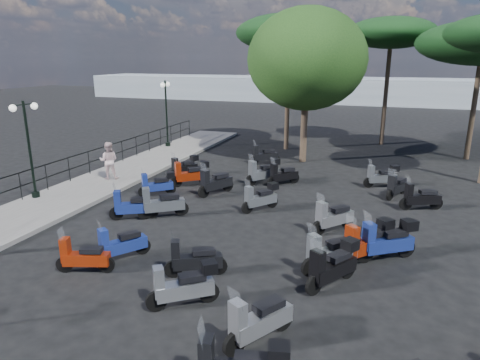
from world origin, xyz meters
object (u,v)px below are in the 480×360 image
(pedestrian_far, at_px, (109,161))
(scooter_4, at_px, (184,167))
(pine_0, at_px, (391,33))
(scooter_19, at_px, (387,241))
(scooter_18, at_px, (333,266))
(scooter_21, at_px, (382,177))
(lamp_post_2, at_px, (166,109))
(scooter_25, at_px, (330,254))
(scooter_12, at_px, (184,286))
(scooter_20, at_px, (333,218))
(scooter_11, at_px, (264,156))
(scooter_2, at_px, (121,245))
(scooter_13, at_px, (261,198))
(scooter_26, at_px, (397,187))
(scooter_5, at_px, (191,174))
(pine_2, at_px, (290,33))
(scooter_14, at_px, (263,172))
(scooter_24, at_px, (367,242))
(scooter_3, at_px, (157,185))
(scooter_10, at_px, (215,183))
(scooter_17, at_px, (258,321))
(lamp_post_1, at_px, (29,144))
(scooter_27, at_px, (420,198))
(scooter_1, at_px, (83,257))
(scooter_8, at_px, (132,206))
(scooter_9, at_px, (162,204))
(broadleaf_tree, at_px, (307,59))
(scooter_7, at_px, (194,260))

(pedestrian_far, height_order, scooter_4, pedestrian_far)
(pine_0, bearing_deg, scooter_19, -88.08)
(scooter_18, height_order, scooter_21, scooter_18)
(lamp_post_2, xyz_separation_m, scooter_25, (11.79, -12.89, -1.94))
(scooter_12, relative_size, scooter_20, 1.01)
(scooter_4, xyz_separation_m, scooter_20, (7.56, -4.44, 0.00))
(scooter_11, xyz_separation_m, scooter_20, (4.67, -8.12, 0.02))
(scooter_2, bearing_deg, scooter_13, -81.21)
(scooter_13, height_order, scooter_26, scooter_26)
(scooter_5, xyz_separation_m, scooter_21, (8.02, 2.54, -0.05))
(scooter_18, height_order, pine_2, pine_2)
(scooter_14, distance_m, scooter_24, 8.01)
(scooter_3, xyz_separation_m, pine_0, (8.45, 14.45, 6.46))
(scooter_11, bearing_deg, pedestrian_far, 98.35)
(scooter_2, xyz_separation_m, scooter_11, (0.69, 12.13, 0.01))
(scooter_4, relative_size, pine_0, 0.18)
(scooter_4, relative_size, scooter_26, 0.96)
(scooter_10, distance_m, scooter_18, 8.10)
(scooter_17, bearing_deg, lamp_post_2, -24.56)
(scooter_2, xyz_separation_m, scooter_10, (0.24, 6.37, 0.05))
(scooter_13, xyz_separation_m, scooter_18, (3.25, -4.68, 0.05))
(lamp_post_1, xyz_separation_m, scooter_27, (14.42, 3.88, -1.86))
(pedestrian_far, distance_m, pine_0, 18.62)
(scooter_2, xyz_separation_m, scooter_19, (7.06, 2.46, 0.11))
(scooter_3, relative_size, scooter_20, 0.89)
(scooter_18, relative_size, scooter_27, 1.02)
(scooter_12, height_order, scooter_27, scooter_12)
(scooter_25, bearing_deg, scooter_18, 147.99)
(lamp_post_2, height_order, scooter_1, lamp_post_2)
(scooter_5, bearing_deg, lamp_post_1, 89.18)
(scooter_10, xyz_separation_m, scooter_19, (6.82, -3.91, 0.05))
(pine_2, bearing_deg, scooter_1, -94.65)
(scooter_25, bearing_deg, scooter_8, 31.99)
(scooter_5, bearing_deg, scooter_4, -2.01)
(scooter_20, bearing_deg, scooter_9, 46.19)
(lamp_post_2, height_order, scooter_2, lamp_post_2)
(scooter_9, distance_m, scooter_14, 5.70)
(scooter_20, relative_size, broadleaf_tree, 0.18)
(scooter_5, distance_m, scooter_8, 4.41)
(scooter_7, height_order, pine_0, pine_0)
(scooter_14, bearing_deg, scooter_11, -36.61)
(scooter_27, height_order, broadleaf_tree, broadleaf_tree)
(scooter_21, xyz_separation_m, pine_2, (-5.83, 6.57, 6.38))
(scooter_14, xyz_separation_m, broadleaf_tree, (0.84, 4.90, 4.86))
(lamp_post_1, xyz_separation_m, scooter_26, (13.60, 5.15, -1.87))
(lamp_post_1, height_order, scooter_20, lamp_post_1)
(scooter_4, xyz_separation_m, scooter_10, (2.44, -2.08, 0.02))
(scooter_8, bearing_deg, scooter_12, -165.58)
(lamp_post_2, relative_size, scooter_3, 3.17)
(pine_2, bearing_deg, scooter_4, -111.43)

